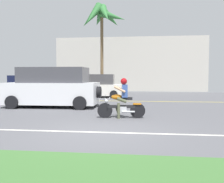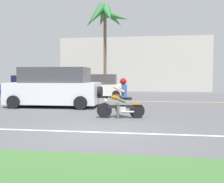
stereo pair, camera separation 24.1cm
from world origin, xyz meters
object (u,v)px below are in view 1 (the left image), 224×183
Objects in this scene: motorcyclist_distant at (48,91)px; parked_car_0 at (24,86)px; motorcyclist at (122,101)px; parked_car_1 at (97,87)px; suv_nearby at (53,88)px; palm_tree_0 at (102,18)px.

parked_car_0 is at bearing 135.28° from motorcyclist_distant.
motorcyclist is at bearing -48.78° from parked_car_0.
motorcyclist is at bearing -74.30° from parked_car_1.
parked_car_1 is 2.44× the size of motorcyclist_distant.
suv_nearby is at bearing 140.62° from motorcyclist.
palm_tree_0 is (-0.16, 3.45, 5.77)m from parked_car_1.
motorcyclist_distant is at bearing -44.72° from parked_car_0.
palm_tree_0 is at bearing 92.70° from parked_car_1.
parked_car_1 is at bearing -7.11° from parked_car_0.
parked_car_0 is 6.17m from parked_car_1.
motorcyclist is at bearing -51.00° from motorcyclist_distant.
suv_nearby is 6.20m from parked_car_1.
parked_car_1 is 3.78m from motorcyclist_distant.
parked_car_0 reaches higher than motorcyclist.
palm_tree_0 is (1.02, 9.54, 5.59)m from suv_nearby.
motorcyclist_distant is at bearing 129.00° from motorcyclist.
motorcyclist is 13.21m from parked_car_0.
palm_tree_0 is (-2.74, 12.62, 5.93)m from motorcyclist.
suv_nearby is at bearing -100.96° from parked_car_1.
parked_car_0 is 0.53× the size of palm_tree_0.
parked_car_0 is at bearing 172.89° from parked_car_1.
motorcyclist is 9.53m from parked_car_1.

